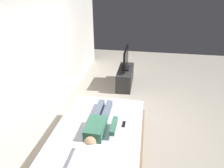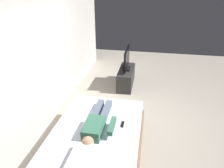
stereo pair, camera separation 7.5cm
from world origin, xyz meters
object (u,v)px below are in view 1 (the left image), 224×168
object	(u,v)px
person	(98,124)
tv_stand	(125,77)
bed	(99,142)
remote	(124,124)
pillow	(86,160)
tv	(126,59)

from	to	relation	value
person	tv_stand	xyz separation A→B (m)	(2.67, -0.16, -0.37)
bed	remote	world-z (taller)	remote
person	pillow	bearing A→B (deg)	-179.90
pillow	bed	bearing A→B (deg)	0.00
remote	tv_stand	distance (m)	2.55
remote	tv_stand	bearing A→B (deg)	5.66
pillow	tv	size ratio (longest dim) A/B	0.55
pillow	remote	xyz separation A→B (m)	(0.89, -0.40, -0.05)
bed	pillow	distance (m)	0.79
remote	person	bearing A→B (deg)	110.47
bed	remote	distance (m)	0.53
remote	bed	bearing A→B (deg)	114.04
pillow	tv	distance (m)	3.42
bed	tv_stand	world-z (taller)	bed
remote	tv	world-z (taller)	tv
bed	tv	bearing A→B (deg)	-3.27
bed	tv_stand	xyz separation A→B (m)	(2.70, -0.15, -0.01)
bed	tv_stand	size ratio (longest dim) A/B	1.88
tv_stand	tv	world-z (taller)	tv
bed	tv	size ratio (longest dim) A/B	2.35
pillow	tv_stand	distance (m)	3.43
pillow	tv_stand	bearing A→B (deg)	-2.59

